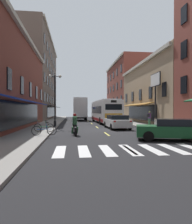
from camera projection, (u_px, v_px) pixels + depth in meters
name	position (u px, v px, depth m)	size (l,w,h in m)	color
ground_plane	(101.00, 130.00, 19.70)	(34.80, 80.00, 0.10)	black
lane_centre_dashes	(101.00, 130.00, 19.45)	(0.14, 73.90, 0.01)	#DBCC4C
crosswalk_near	(129.00, 150.00, 9.77)	(7.10, 2.80, 0.01)	silver
sidewalk_left	(38.00, 130.00, 19.02)	(3.00, 80.00, 0.14)	gray
sidewalk_right	(159.00, 128.00, 20.38)	(3.00, 80.00, 0.14)	gray
billboard_sign	(155.00, 86.00, 24.10)	(0.40, 2.72, 6.14)	black
transit_bus	(105.00, 111.00, 30.45)	(2.85, 12.16, 3.32)	silver
box_truck	(80.00, 109.00, 38.44)	(2.53, 7.07, 4.16)	black
sedan_near	(173.00, 129.00, 12.78)	(4.69, 3.01, 1.35)	#144723
sedan_mid	(117.00, 122.00, 20.95)	(2.09, 4.65, 1.41)	silver
motorcycle_rider	(75.00, 126.00, 15.41)	(0.64, 2.07, 1.66)	black
bicycle_near	(44.00, 127.00, 16.66)	(1.68, 0.54, 0.91)	black
bicycle_mid	(44.00, 130.00, 14.22)	(1.71, 0.48, 0.91)	black
pedestrian_near	(149.00, 118.00, 24.16)	(0.49, 0.50, 1.65)	#33663F
street_lamp_twin	(55.00, 98.00, 22.09)	(1.42, 0.32, 5.61)	black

